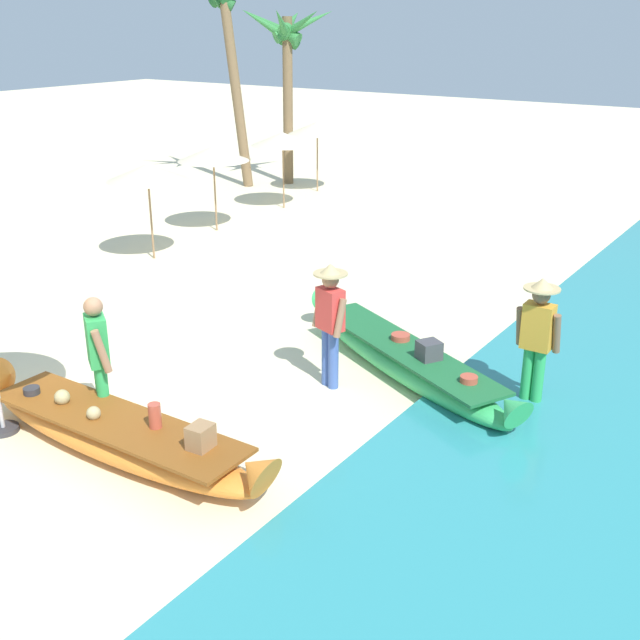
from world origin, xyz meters
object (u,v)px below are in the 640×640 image
(boat_orange_foreground, at_px, (118,435))
(person_tourist_customer, at_px, (99,355))
(boat_green_midground, at_px, (404,360))
(person_vendor_assistant, at_px, (537,334))
(palm_tree_leaning_seaward, at_px, (286,41))
(person_vendor_hatted, at_px, (330,317))
(palm_tree_tall_inland, at_px, (225,9))

(boat_orange_foreground, height_order, person_tourist_customer, person_tourist_customer)
(boat_orange_foreground, xyz_separation_m, boat_green_midground, (1.67, 3.61, -0.00))
(person_vendor_assistant, height_order, palm_tree_leaning_seaward, palm_tree_leaning_seaward)
(person_vendor_hatted, xyz_separation_m, person_vendor_assistant, (2.41, 0.93, -0.00))
(person_vendor_hatted, xyz_separation_m, palm_tree_tall_inland, (-9.87, 9.66, 3.82))
(boat_green_midground, xyz_separation_m, person_tourist_customer, (-2.31, -3.23, 0.67))
(person_vendor_assistant, bearing_deg, person_vendor_hatted, -158.93)
(palm_tree_tall_inland, bearing_deg, person_vendor_assistant, -35.41)
(boat_green_midground, bearing_deg, palm_tree_leaning_seaward, 133.06)
(person_vendor_hatted, distance_m, palm_tree_tall_inland, 14.33)
(person_vendor_hatted, height_order, person_vendor_assistant, person_vendor_assistant)
(boat_orange_foreground, distance_m, palm_tree_leaning_seaward, 15.84)
(boat_orange_foreground, xyz_separation_m, person_vendor_hatted, (0.99, 2.80, 0.73))
(boat_orange_foreground, relative_size, person_vendor_assistant, 2.56)
(palm_tree_tall_inland, height_order, palm_tree_leaning_seaward, palm_tree_tall_inland)
(boat_green_midground, height_order, palm_tree_tall_inland, palm_tree_tall_inland)
(person_tourist_customer, bearing_deg, boat_orange_foreground, -30.37)
(boat_green_midground, height_order, person_vendor_assistant, person_vendor_assistant)
(boat_orange_foreground, xyz_separation_m, palm_tree_tall_inland, (-8.88, 12.46, 4.54))
(person_vendor_hatted, bearing_deg, boat_orange_foreground, -109.48)
(person_tourist_customer, bearing_deg, person_vendor_hatted, 56.04)
(person_vendor_assistant, bearing_deg, boat_orange_foreground, -132.42)
(boat_green_midground, bearing_deg, boat_orange_foreground, -114.80)
(boat_orange_foreground, height_order, palm_tree_tall_inland, palm_tree_tall_inland)
(palm_tree_leaning_seaward, bearing_deg, palm_tree_tall_inland, -144.08)
(boat_orange_foreground, height_order, person_vendor_assistant, person_vendor_assistant)
(person_vendor_hatted, relative_size, palm_tree_tall_inland, 0.29)
(boat_orange_foreground, bearing_deg, palm_tree_leaning_seaward, 119.25)
(boat_green_midground, height_order, palm_tree_leaning_seaward, palm_tree_leaning_seaward)
(person_tourist_customer, height_order, person_vendor_assistant, person_vendor_assistant)
(boat_orange_foreground, relative_size, person_vendor_hatted, 2.57)
(boat_orange_foreground, distance_m, palm_tree_tall_inland, 15.96)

